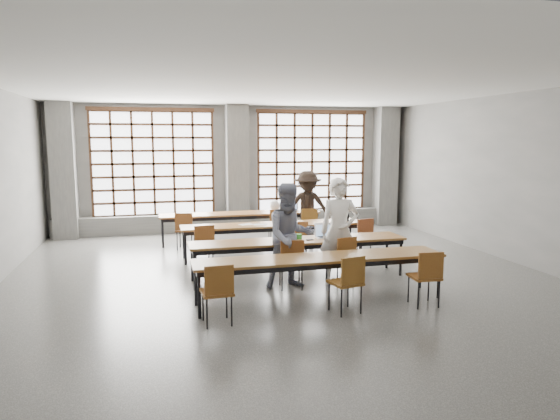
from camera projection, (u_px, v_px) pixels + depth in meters
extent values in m
plane|color=#4B4B48|center=(285.00, 280.00, 9.11)|extent=(11.00, 11.00, 0.00)
plane|color=silver|center=(285.00, 84.00, 8.62)|extent=(11.00, 11.00, 0.00)
plane|color=#5F5F5C|center=(235.00, 168.00, 14.14)|extent=(10.00, 0.00, 10.00)
plane|color=#5F5F5C|center=(479.00, 252.00, 3.58)|extent=(10.00, 0.00, 10.00)
plane|color=#5F5F5C|center=(524.00, 179.00, 10.08)|extent=(0.00, 11.00, 11.00)
cube|color=#52524F|center=(63.00, 171.00, 12.78)|extent=(0.60, 0.55, 3.50)
cube|color=#52524F|center=(237.00, 168.00, 13.87)|extent=(0.60, 0.55, 3.50)
cube|color=#52524F|center=(385.00, 166.00, 14.96)|extent=(0.60, 0.55, 3.50)
cube|color=white|center=(154.00, 164.00, 13.55)|extent=(3.20, 0.02, 2.80)
cube|color=black|center=(154.00, 164.00, 13.48)|extent=(3.20, 0.05, 2.80)
cube|color=black|center=(155.00, 217.00, 13.68)|extent=(3.32, 0.07, 0.10)
cube|color=black|center=(152.00, 109.00, 13.27)|extent=(3.32, 0.07, 0.10)
cube|color=white|center=(311.00, 162.00, 14.65)|extent=(3.20, 0.02, 2.80)
cube|color=black|center=(312.00, 162.00, 14.57)|extent=(3.20, 0.05, 2.80)
cube|color=black|center=(312.00, 211.00, 14.77)|extent=(3.32, 0.07, 0.10)
cube|color=black|center=(313.00, 112.00, 14.37)|extent=(3.32, 0.07, 0.10)
cube|color=#52524F|center=(237.00, 221.00, 14.16)|extent=(9.80, 0.35, 0.50)
cube|color=brown|center=(241.00, 214.00, 12.50)|extent=(4.00, 0.70, 0.04)
cube|color=black|center=(241.00, 216.00, 12.51)|extent=(3.90, 0.64, 0.08)
cylinder|color=black|center=(163.00, 233.00, 11.80)|extent=(0.05, 0.05, 0.69)
cylinder|color=black|center=(162.00, 229.00, 12.36)|extent=(0.05, 0.05, 0.69)
cylinder|color=black|center=(317.00, 227.00, 12.74)|extent=(0.05, 0.05, 0.69)
cylinder|color=black|center=(310.00, 223.00, 13.29)|extent=(0.05, 0.05, 0.69)
cube|color=brown|center=(273.00, 225.00, 10.88)|extent=(4.00, 0.70, 0.04)
cube|color=black|center=(273.00, 227.00, 10.88)|extent=(3.90, 0.64, 0.08)
cylinder|color=black|center=(186.00, 248.00, 10.18)|extent=(0.05, 0.05, 0.69)
cylinder|color=black|center=(184.00, 243.00, 10.74)|extent=(0.05, 0.05, 0.69)
cylinder|color=black|center=(360.00, 239.00, 11.12)|extent=(0.05, 0.05, 0.69)
cylinder|color=black|center=(350.00, 234.00, 11.67)|extent=(0.05, 0.05, 0.69)
cube|color=brown|center=(299.00, 241.00, 9.14)|extent=(4.00, 0.70, 0.04)
cube|color=black|center=(299.00, 244.00, 9.15)|extent=(3.90, 0.64, 0.08)
cylinder|color=black|center=(195.00, 271.00, 8.45)|extent=(0.05, 0.05, 0.69)
cylinder|color=black|center=(192.00, 263.00, 9.01)|extent=(0.05, 0.05, 0.69)
cylinder|color=black|center=(401.00, 258.00, 9.38)|extent=(0.05, 0.05, 0.69)
cylinder|color=black|center=(387.00, 251.00, 9.94)|extent=(0.05, 0.05, 0.69)
cube|color=brown|center=(321.00, 258.00, 7.81)|extent=(4.00, 0.70, 0.04)
cube|color=black|center=(320.00, 262.00, 7.82)|extent=(3.90, 0.64, 0.08)
cylinder|color=black|center=(199.00, 295.00, 7.12)|extent=(0.05, 0.05, 0.69)
cylinder|color=black|center=(196.00, 284.00, 7.68)|extent=(0.05, 0.05, 0.69)
cylinder|color=black|center=(439.00, 277.00, 8.05)|extent=(0.05, 0.05, 0.69)
cylinder|color=black|center=(420.00, 268.00, 8.61)|extent=(0.05, 0.05, 0.69)
cube|color=#672E14|center=(186.00, 230.00, 11.67)|extent=(0.51, 0.51, 0.04)
cube|color=#672E14|center=(184.00, 222.00, 11.44)|extent=(0.39, 0.13, 0.40)
cylinder|color=black|center=(186.00, 239.00, 11.70)|extent=(0.02, 0.02, 0.45)
cube|color=brown|center=(277.00, 226.00, 12.20)|extent=(0.46, 0.46, 0.04)
cube|color=brown|center=(278.00, 218.00, 11.97)|extent=(0.40, 0.07, 0.40)
cylinder|color=black|center=(277.00, 235.00, 12.23)|extent=(0.02, 0.02, 0.45)
cube|color=brown|center=(308.00, 225.00, 12.40)|extent=(0.47, 0.47, 0.04)
cube|color=brown|center=(310.00, 217.00, 12.17)|extent=(0.40, 0.08, 0.40)
cylinder|color=black|center=(308.00, 234.00, 12.43)|extent=(0.02, 0.02, 0.45)
cube|color=brown|center=(202.00, 245.00, 10.00)|extent=(0.47, 0.47, 0.04)
cube|color=brown|center=(205.00, 236.00, 9.78)|extent=(0.40, 0.08, 0.40)
cylinder|color=black|center=(203.00, 256.00, 10.03)|extent=(0.02, 0.02, 0.45)
cube|color=brown|center=(298.00, 240.00, 10.48)|extent=(0.51, 0.51, 0.04)
cube|color=brown|center=(298.00, 231.00, 10.25)|extent=(0.39, 0.13, 0.40)
cylinder|color=black|center=(298.00, 251.00, 10.51)|extent=(0.02, 0.02, 0.45)
cube|color=maroon|center=(360.00, 237.00, 10.82)|extent=(0.49, 0.49, 0.04)
cube|color=maroon|center=(366.00, 228.00, 10.61)|extent=(0.40, 0.11, 0.40)
cylinder|color=black|center=(360.00, 247.00, 10.85)|extent=(0.02, 0.02, 0.45)
cube|color=brown|center=(291.00, 263.00, 8.58)|extent=(0.48, 0.48, 0.04)
cube|color=brown|center=(292.00, 252.00, 8.35)|extent=(0.40, 0.09, 0.40)
cylinder|color=black|center=(291.00, 275.00, 8.61)|extent=(0.02, 0.02, 0.45)
cube|color=brown|center=(340.00, 259.00, 8.80)|extent=(0.51, 0.51, 0.04)
cube|color=brown|center=(347.00, 249.00, 8.59)|extent=(0.39, 0.13, 0.40)
cylinder|color=black|center=(340.00, 272.00, 8.83)|extent=(0.02, 0.02, 0.45)
cube|color=brown|center=(217.00, 292.00, 6.91)|extent=(0.44, 0.44, 0.04)
cube|color=brown|center=(219.00, 280.00, 6.69)|extent=(0.40, 0.05, 0.40)
cylinder|color=black|center=(217.00, 308.00, 6.94)|extent=(0.02, 0.02, 0.45)
cube|color=brown|center=(345.00, 283.00, 7.37)|extent=(0.50, 0.50, 0.04)
cube|color=brown|center=(353.00, 271.00, 7.16)|extent=(0.40, 0.11, 0.40)
cylinder|color=black|center=(345.00, 297.00, 7.40)|extent=(0.02, 0.02, 0.45)
cube|color=brown|center=(424.00, 277.00, 7.69)|extent=(0.44, 0.44, 0.04)
cube|color=brown|center=(431.00, 265.00, 7.46)|extent=(0.40, 0.05, 0.40)
cylinder|color=black|center=(424.00, 291.00, 7.72)|extent=(0.02, 0.02, 0.45)
imported|color=white|center=(339.00, 231.00, 8.78)|extent=(0.76, 0.57, 1.89)
imported|color=navy|center=(290.00, 236.00, 8.56)|extent=(0.91, 0.72, 1.81)
imported|color=black|center=(308.00, 207.00, 12.38)|extent=(1.29, 0.95, 1.78)
cube|color=silver|center=(326.00, 237.00, 9.32)|extent=(0.37, 0.27, 0.02)
cube|color=black|center=(326.00, 237.00, 9.31)|extent=(0.30, 0.19, 0.00)
cube|color=silver|center=(324.00, 229.00, 9.44)|extent=(0.36, 0.08, 0.26)
cube|color=#85AFE7|center=(324.00, 231.00, 9.43)|extent=(0.31, 0.06, 0.21)
cube|color=#BABBC0|center=(292.00, 210.00, 12.87)|extent=(0.39, 0.31, 0.02)
cube|color=black|center=(292.00, 210.00, 12.86)|extent=(0.32, 0.22, 0.00)
cube|color=#BABBC0|center=(291.00, 205.00, 12.99)|extent=(0.37, 0.12, 0.26)
cube|color=#8FB3F7|center=(291.00, 206.00, 12.98)|extent=(0.31, 0.09, 0.21)
ellipsoid|color=silver|center=(348.00, 236.00, 9.35)|extent=(0.12, 0.10, 0.04)
cube|color=#2E8A2D|center=(295.00, 236.00, 9.20)|extent=(0.26, 0.11, 0.09)
cube|color=black|center=(310.00, 240.00, 9.09)|extent=(0.14, 0.09, 0.01)
cube|color=white|center=(246.00, 224.00, 10.78)|extent=(0.35, 0.30, 0.00)
cube|color=silver|center=(261.00, 225.00, 10.75)|extent=(0.33, 0.27, 0.00)
cube|color=black|center=(342.00, 212.00, 11.28)|extent=(0.36, 0.28, 0.40)
ellipsoid|color=silver|center=(275.00, 206.00, 12.74)|extent=(0.32, 0.29, 0.29)
cube|color=#B31616|center=(217.00, 289.00, 6.90)|extent=(0.21, 0.12, 0.06)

